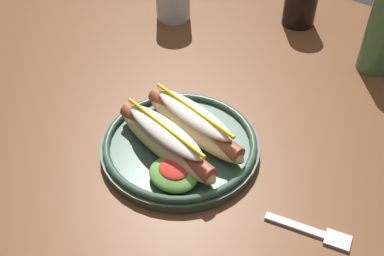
# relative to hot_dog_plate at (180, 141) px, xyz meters

# --- Properties ---
(dining_table) EXTENTS (1.46, 1.05, 0.74)m
(dining_table) POSITION_rel_hot_dog_plate_xyz_m (-0.07, 0.16, -0.11)
(dining_table) COLOR brown
(dining_table) RESTS_ON ground_plane
(hot_dog_plate) EXTENTS (0.26, 0.26, 0.08)m
(hot_dog_plate) POSITION_rel_hot_dog_plate_xyz_m (0.00, 0.00, 0.00)
(hot_dog_plate) COLOR #334C3D
(hot_dog_plate) RESTS_ON dining_table
(fork) EXTENTS (0.12, 0.05, 0.00)m
(fork) POSITION_rel_hot_dog_plate_xyz_m (0.25, 0.00, -0.02)
(fork) COLOR silver
(fork) RESTS_ON dining_table
(glass_bottle) EXTENTS (0.07, 0.07, 0.23)m
(glass_bottle) POSITION_rel_hot_dog_plate_xyz_m (0.14, 0.44, 0.06)
(glass_bottle) COLOR #4C7F51
(glass_bottle) RESTS_ON dining_table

